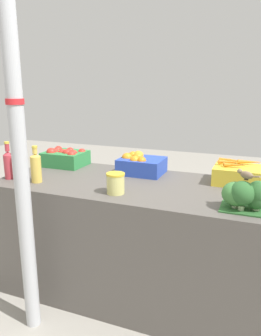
{
  "coord_description": "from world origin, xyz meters",
  "views": [
    {
      "loc": [
        0.78,
        -1.95,
        1.44
      ],
      "look_at": [
        0.0,
        0.0,
        0.9
      ],
      "focal_mm": 35.0,
      "sensor_mm": 36.0,
      "label": 1
    }
  ],
  "objects_px": {
    "orange_crate": "(140,164)",
    "juice_bottle_ruby": "(9,164)",
    "pickle_jar": "(116,183)",
    "support_pole": "(15,104)",
    "carrot_crate": "(238,174)",
    "juice_bottle_golden": "(36,167)",
    "juice_bottle_cloudy": "(22,162)",
    "sparrow_bird": "(246,175)",
    "apple_crate": "(65,157)",
    "broccoli_pile": "(246,195)"
  },
  "relations": [
    {
      "from": "carrot_crate",
      "to": "juice_bottle_cloudy",
      "type": "distance_m",
      "value": 1.45
    },
    {
      "from": "carrot_crate",
      "to": "apple_crate",
      "type": "bearing_deg",
      "value": -179.79
    },
    {
      "from": "juice_bottle_golden",
      "to": "sparrow_bird",
      "type": "distance_m",
      "value": 1.32
    },
    {
      "from": "carrot_crate",
      "to": "juice_bottle_golden",
      "type": "bearing_deg",
      "value": -159.4
    },
    {
      "from": "apple_crate",
      "to": "sparrow_bird",
      "type": "height_order",
      "value": "sparrow_bird"
    },
    {
      "from": "support_pole",
      "to": "juice_bottle_cloudy",
      "type": "bearing_deg",
      "value": 129.54
    },
    {
      "from": "carrot_crate",
      "to": "juice_bottle_golden",
      "type": "relative_size",
      "value": 1.28
    },
    {
      "from": "apple_crate",
      "to": "juice_bottle_golden",
      "type": "relative_size",
      "value": 1.28
    },
    {
      "from": "apple_crate",
      "to": "juice_bottle_golden",
      "type": "distance_m",
      "value": 0.47
    },
    {
      "from": "apple_crate",
      "to": "carrot_crate",
      "type": "xyz_separation_m",
      "value": [
        1.33,
        0.0,
        -0.01
      ]
    },
    {
      "from": "juice_bottle_cloudy",
      "to": "support_pole",
      "type": "bearing_deg",
      "value": -50.46
    },
    {
      "from": "juice_bottle_golden",
      "to": "pickle_jar",
      "type": "relative_size",
      "value": 1.96
    },
    {
      "from": "support_pole",
      "to": "juice_bottle_ruby",
      "type": "distance_m",
      "value": 0.68
    },
    {
      "from": "apple_crate",
      "to": "sparrow_bird",
      "type": "xyz_separation_m",
      "value": [
        1.39,
        -0.48,
        0.12
      ]
    },
    {
      "from": "carrot_crate",
      "to": "sparrow_bird",
      "type": "relative_size",
      "value": 2.59
    },
    {
      "from": "broccoli_pile",
      "to": "juice_bottle_cloudy",
      "type": "relative_size",
      "value": 0.8
    },
    {
      "from": "support_pole",
      "to": "carrot_crate",
      "type": "xyz_separation_m",
      "value": [
        1.09,
        0.81,
        -0.47
      ]
    },
    {
      "from": "juice_bottle_golden",
      "to": "pickle_jar",
      "type": "xyz_separation_m",
      "value": [
        0.59,
        -0.02,
        -0.04
      ]
    },
    {
      "from": "broccoli_pile",
      "to": "carrot_crate",
      "type": "bearing_deg",
      "value": 97.78
    },
    {
      "from": "broccoli_pile",
      "to": "juice_bottle_cloudy",
      "type": "xyz_separation_m",
      "value": [
        -1.44,
        0.02,
        0.04
      ]
    },
    {
      "from": "support_pole",
      "to": "juice_bottle_golden",
      "type": "relative_size",
      "value": 10.81
    },
    {
      "from": "apple_crate",
      "to": "orange_crate",
      "type": "bearing_deg",
      "value": 0.37
    },
    {
      "from": "juice_bottle_golden",
      "to": "sparrow_bird",
      "type": "bearing_deg",
      "value": -0.7
    },
    {
      "from": "apple_crate",
      "to": "pickle_jar",
      "type": "xyz_separation_m",
      "value": [
        0.66,
        -0.48,
        -0.01
      ]
    },
    {
      "from": "juice_bottle_cloudy",
      "to": "sparrow_bird",
      "type": "height_order",
      "value": "juice_bottle_cloudy"
    },
    {
      "from": "carrot_crate",
      "to": "juice_bottle_ruby",
      "type": "distance_m",
      "value": 1.56
    },
    {
      "from": "broccoli_pile",
      "to": "juice_bottle_cloudy",
      "type": "distance_m",
      "value": 1.44
    },
    {
      "from": "orange_crate",
      "to": "juice_bottle_cloudy",
      "type": "xyz_separation_m",
      "value": [
        -0.68,
        -0.47,
        0.06
      ]
    },
    {
      "from": "apple_crate",
      "to": "juice_bottle_ruby",
      "type": "relative_size",
      "value": 1.21
    },
    {
      "from": "orange_crate",
      "to": "juice_bottle_ruby",
      "type": "xyz_separation_m",
      "value": [
        -0.8,
        -0.47,
        0.04
      ]
    },
    {
      "from": "juice_bottle_ruby",
      "to": "sparrow_bird",
      "type": "height_order",
      "value": "juice_bottle_ruby"
    },
    {
      "from": "juice_bottle_cloudy",
      "to": "sparrow_bird",
      "type": "bearing_deg",
      "value": -0.65
    },
    {
      "from": "juice_bottle_ruby",
      "to": "pickle_jar",
      "type": "distance_m",
      "value": 0.82
    },
    {
      "from": "juice_bottle_golden",
      "to": "sparrow_bird",
      "type": "xyz_separation_m",
      "value": [
        1.32,
        -0.02,
        0.09
      ]
    },
    {
      "from": "apple_crate",
      "to": "carrot_crate",
      "type": "height_order",
      "value": "carrot_crate"
    },
    {
      "from": "support_pole",
      "to": "pickle_jar",
      "type": "xyz_separation_m",
      "value": [
        0.42,
        0.32,
        -0.47
      ]
    },
    {
      "from": "juice_bottle_ruby",
      "to": "carrot_crate",
      "type": "bearing_deg",
      "value": 17.65
    },
    {
      "from": "orange_crate",
      "to": "pickle_jar",
      "type": "relative_size",
      "value": 2.5
    },
    {
      "from": "orange_crate",
      "to": "juice_bottle_cloudy",
      "type": "height_order",
      "value": "juice_bottle_cloudy"
    },
    {
      "from": "carrot_crate",
      "to": "broccoli_pile",
      "type": "relative_size",
      "value": 1.34
    },
    {
      "from": "carrot_crate",
      "to": "sparrow_bird",
      "type": "xyz_separation_m",
      "value": [
        0.06,
        -0.49,
        0.13
      ]
    },
    {
      "from": "orange_crate",
      "to": "pickle_jar",
      "type": "distance_m",
      "value": 0.49
    },
    {
      "from": "support_pole",
      "to": "carrot_crate",
      "type": "bearing_deg",
      "value": 36.73
    },
    {
      "from": "orange_crate",
      "to": "juice_bottle_cloudy",
      "type": "distance_m",
      "value": 0.83
    },
    {
      "from": "broccoli_pile",
      "to": "sparrow_bird",
      "type": "distance_m",
      "value": 0.11
    },
    {
      "from": "support_pole",
      "to": "juice_bottle_cloudy",
      "type": "distance_m",
      "value": 0.6
    },
    {
      "from": "carrot_crate",
      "to": "juice_bottle_cloudy",
      "type": "relative_size",
      "value": 1.08
    },
    {
      "from": "broccoli_pile",
      "to": "juice_bottle_golden",
      "type": "height_order",
      "value": "juice_bottle_golden"
    },
    {
      "from": "broccoli_pile",
      "to": "juice_bottle_ruby",
      "type": "height_order",
      "value": "juice_bottle_ruby"
    },
    {
      "from": "juice_bottle_cloudy",
      "to": "sparrow_bird",
      "type": "distance_m",
      "value": 1.43
    }
  ]
}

